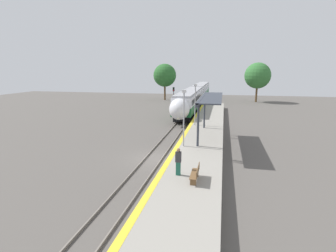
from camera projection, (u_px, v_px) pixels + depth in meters
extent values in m
plane|color=#56514C|center=(154.00, 159.00, 22.48)|extent=(120.00, 120.00, 0.00)
cube|color=slate|center=(146.00, 157.00, 22.61)|extent=(0.08, 90.00, 0.15)
cube|color=slate|center=(162.00, 158.00, 22.32)|extent=(0.08, 90.00, 0.15)
cube|color=black|center=(190.00, 109.00, 45.85)|extent=(2.47, 19.20, 0.86)
cube|color=#196633|center=(190.00, 104.00, 45.66)|extent=(2.81, 20.87, 0.91)
cube|color=#196633|center=(190.00, 101.00, 45.53)|extent=(2.82, 20.87, 0.31)
cube|color=silver|center=(190.00, 96.00, 45.35)|extent=(2.81, 20.87, 1.38)
cube|color=black|center=(190.00, 96.00, 45.37)|extent=(2.84, 19.20, 0.76)
cube|color=#9E9EA3|center=(190.00, 91.00, 45.18)|extent=(2.53, 20.87, 0.30)
cylinder|color=black|center=(179.00, 118.00, 38.81)|extent=(0.12, 0.84, 0.84)
cylinder|color=black|center=(188.00, 119.00, 38.52)|extent=(0.12, 0.84, 0.84)
cylinder|color=black|center=(181.00, 116.00, 40.91)|extent=(0.12, 0.84, 0.84)
cylinder|color=black|center=(190.00, 116.00, 40.62)|extent=(0.12, 0.84, 0.84)
cylinder|color=black|center=(190.00, 106.00, 51.18)|extent=(0.12, 0.84, 0.84)
cylinder|color=black|center=(197.00, 107.00, 50.89)|extent=(0.12, 0.84, 0.84)
cylinder|color=black|center=(191.00, 105.00, 53.28)|extent=(0.12, 0.84, 0.84)
cylinder|color=black|center=(198.00, 105.00, 52.99)|extent=(0.12, 0.84, 0.84)
ellipsoid|color=silver|center=(179.00, 109.00, 34.51)|extent=(2.70, 3.12, 2.86)
ellipsoid|color=black|center=(179.00, 106.00, 34.04)|extent=(1.97, 1.82, 1.46)
sphere|color=#F9F4CC|center=(178.00, 119.00, 33.62)|extent=(0.24, 0.24, 0.24)
cube|color=black|center=(201.00, 97.00, 66.56)|extent=(2.47, 19.20, 0.86)
cube|color=#196633|center=(201.00, 93.00, 66.38)|extent=(2.81, 20.87, 0.91)
cube|color=#196633|center=(201.00, 91.00, 66.25)|extent=(2.82, 20.87, 0.31)
cube|color=silver|center=(201.00, 88.00, 66.07)|extent=(2.81, 20.87, 1.38)
cube|color=black|center=(201.00, 88.00, 66.08)|extent=(2.84, 19.20, 0.76)
cube|color=#9E9EA3|center=(201.00, 84.00, 65.89)|extent=(2.53, 20.87, 0.30)
cylinder|color=black|center=(195.00, 101.00, 59.52)|extent=(0.12, 0.84, 0.84)
cylinder|color=black|center=(201.00, 101.00, 59.23)|extent=(0.12, 0.84, 0.84)
cylinder|color=black|center=(196.00, 100.00, 61.63)|extent=(0.12, 0.84, 0.84)
cylinder|color=black|center=(202.00, 100.00, 61.33)|extent=(0.12, 0.84, 0.84)
cylinder|color=black|center=(200.00, 96.00, 71.89)|extent=(0.12, 0.84, 0.84)
cylinder|color=black|center=(205.00, 96.00, 71.60)|extent=(0.12, 0.84, 0.84)
cylinder|color=black|center=(201.00, 95.00, 73.99)|extent=(0.12, 0.84, 0.84)
cylinder|color=black|center=(206.00, 95.00, 73.70)|extent=(0.12, 0.84, 0.84)
cube|color=gray|center=(197.00, 156.00, 21.63)|extent=(4.08, 64.00, 0.96)
cube|color=yellow|center=(175.00, 149.00, 21.90)|extent=(0.40, 64.00, 0.01)
cube|color=brown|center=(193.00, 182.00, 15.09)|extent=(0.36, 0.06, 0.42)
cube|color=brown|center=(196.00, 173.00, 16.37)|extent=(0.36, 0.06, 0.42)
cube|color=brown|center=(194.00, 174.00, 15.68)|extent=(0.44, 1.79, 0.03)
cube|color=brown|center=(198.00, 170.00, 15.59)|extent=(0.04, 1.79, 0.44)
cube|color=#1E604C|center=(178.00, 168.00, 16.52)|extent=(0.28, 0.20, 0.86)
cube|color=#333338|center=(178.00, 157.00, 16.36)|extent=(0.36, 0.22, 0.68)
sphere|color=#936B4C|center=(178.00, 150.00, 16.26)|extent=(0.23, 0.23, 0.23)
cylinder|color=#59595E|center=(174.00, 103.00, 43.94)|extent=(0.14, 0.14, 3.93)
cube|color=black|center=(174.00, 89.00, 43.44)|extent=(0.28, 0.20, 0.70)
sphere|color=black|center=(174.00, 88.00, 43.30)|extent=(0.14, 0.14, 0.14)
sphere|color=red|center=(174.00, 90.00, 43.38)|extent=(0.14, 0.14, 0.14)
cylinder|color=#9E9EA3|center=(184.00, 120.00, 22.38)|extent=(0.12, 0.12, 4.64)
cube|color=silver|center=(184.00, 91.00, 21.87)|extent=(0.36, 0.20, 0.24)
cylinder|color=#9E9EA3|center=(195.00, 106.00, 30.98)|extent=(0.12, 0.12, 4.64)
cube|color=silver|center=(196.00, 85.00, 30.47)|extent=(0.36, 0.20, 0.24)
cylinder|color=#333842|center=(198.00, 126.00, 22.46)|extent=(0.20, 0.20, 3.66)
cylinder|color=#333842|center=(204.00, 112.00, 29.63)|extent=(0.20, 0.20, 3.66)
cube|color=#333842|center=(202.00, 98.00, 25.64)|extent=(0.24, 10.50, 0.36)
cube|color=#333842|center=(212.00, 97.00, 25.43)|extent=(2.00, 10.50, 0.10)
cylinder|color=brown|center=(165.00, 92.00, 65.39)|extent=(0.44, 0.44, 3.83)
sphere|color=#286028|center=(165.00, 75.00, 64.50)|extent=(5.61, 5.61, 5.61)
cylinder|color=brown|center=(256.00, 94.00, 61.26)|extent=(0.44, 0.44, 3.72)
sphere|color=#337033|center=(258.00, 76.00, 60.36)|extent=(5.95, 5.95, 5.95)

